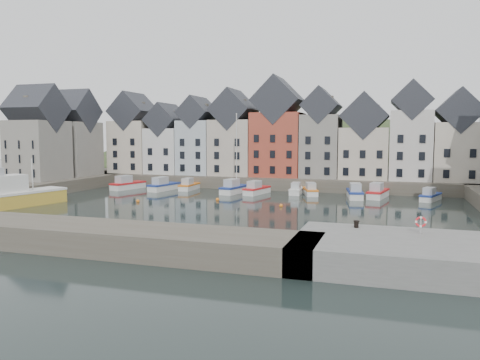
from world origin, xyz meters
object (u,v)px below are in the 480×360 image
at_px(life_ring_post, 421,222).
at_px(mooring_bollard, 356,224).
at_px(boat_d, 234,188).
at_px(boat_a, 127,185).
at_px(large_vessel, 15,195).

bearing_deg(life_ring_post, mooring_bollard, 168.85).
xyz_separation_m(boat_d, life_ring_post, (26.23, -34.15, 2.01)).
xyz_separation_m(boat_a, mooring_bollard, (41.13, -33.17, 1.52)).
bearing_deg(mooring_bollard, boat_d, 122.93).
relative_size(large_vessel, life_ring_post, 9.99).
distance_m(boat_d, mooring_bollard, 39.61).
relative_size(boat_d, life_ring_post, 10.06).
bearing_deg(life_ring_post, large_vessel, 166.58).
bearing_deg(mooring_bollard, boat_a, 141.12).
relative_size(boat_d, mooring_bollard, 23.36).
bearing_deg(boat_d, boat_a, -170.69).
bearing_deg(mooring_bollard, large_vessel, 166.34).
bearing_deg(mooring_bollard, life_ring_post, -11.15).
height_order(boat_d, large_vessel, boat_d).
relative_size(boat_d, large_vessel, 1.01).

